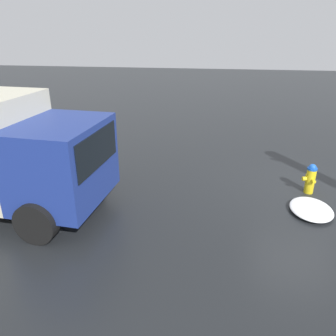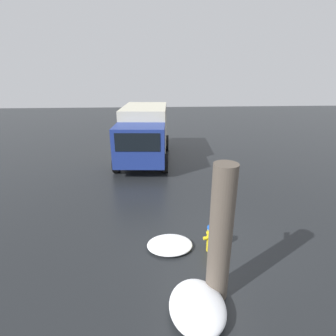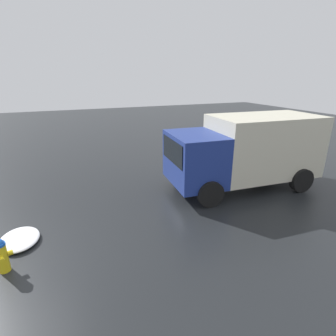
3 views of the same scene
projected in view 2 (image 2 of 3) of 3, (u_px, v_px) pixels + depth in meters
name	position (u px, v px, depth m)	size (l,w,h in m)	color
ground_plane	(210.00, 250.00, 6.99)	(60.00, 60.00, 0.00)	black
fire_hydrant	(211.00, 237.00, 6.85)	(0.35, 0.45, 0.82)	yellow
tree_trunk	(220.00, 235.00, 5.11)	(0.70, 0.46, 2.96)	brown
delivery_truck	(144.00, 132.00, 13.82)	(5.86, 2.88, 2.73)	navy
snow_pile_by_hydrant	(197.00, 307.00, 5.07)	(1.39, 1.10, 0.41)	white
snow_pile_curbside	(170.00, 245.00, 7.07)	(0.98, 1.23, 0.17)	white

